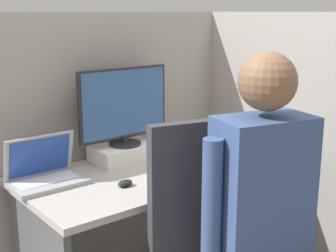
# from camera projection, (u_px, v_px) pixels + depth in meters

# --- Properties ---
(cubicle_panel_back) EXTENTS (1.83, 0.05, 1.46)m
(cubicle_panel_back) POSITION_uv_depth(u_px,v_px,m) (118.00, 148.00, 2.56)
(cubicle_panel_back) COLOR gray
(cubicle_panel_back) RESTS_ON ground
(cubicle_panel_right) EXTENTS (0.04, 1.30, 1.46)m
(cubicle_panel_right) POSITION_uv_depth(u_px,v_px,m) (261.00, 144.00, 2.65)
(cubicle_panel_right) COLOR gray
(cubicle_panel_right) RESTS_ON ground
(desk) EXTENTS (1.33, 0.66, 0.72)m
(desk) POSITION_uv_depth(u_px,v_px,m) (158.00, 202.00, 2.33)
(desk) COLOR #9E9993
(desk) RESTS_ON ground
(paper_box) EXTENTS (0.33, 0.21, 0.08)m
(paper_box) POSITION_uv_depth(u_px,v_px,m) (125.00, 152.00, 2.40)
(paper_box) COLOR white
(paper_box) RESTS_ON desk
(monitor) EXTENTS (0.50, 0.16, 0.39)m
(monitor) POSITION_uv_depth(u_px,v_px,m) (124.00, 106.00, 2.34)
(monitor) COLOR #232328
(monitor) RESTS_ON paper_box
(laptop) EXTENTS (0.32, 0.20, 0.22)m
(laptop) POSITION_uv_depth(u_px,v_px,m) (45.00, 174.00, 2.06)
(laptop) COLOR #99999E
(laptop) RESTS_ON desk
(mouse) EXTENTS (0.07, 0.05, 0.03)m
(mouse) POSITION_uv_depth(u_px,v_px,m) (125.00, 183.00, 2.03)
(mouse) COLOR black
(mouse) RESTS_ON desk
(stapler) EXTENTS (0.04, 0.16, 0.06)m
(stapler) POSITION_uv_depth(u_px,v_px,m) (247.00, 144.00, 2.57)
(stapler) COLOR #A31919
(stapler) RESTS_ON desk
(carrot_toy) EXTENTS (0.05, 0.13, 0.05)m
(carrot_toy) POSITION_uv_depth(u_px,v_px,m) (214.00, 164.00, 2.26)
(carrot_toy) COLOR orange
(carrot_toy) RESTS_ON desk
(person) EXTENTS (0.47, 0.47, 1.33)m
(person) POSITION_uv_depth(u_px,v_px,m) (273.00, 212.00, 1.65)
(person) COLOR brown
(person) RESTS_ON ground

